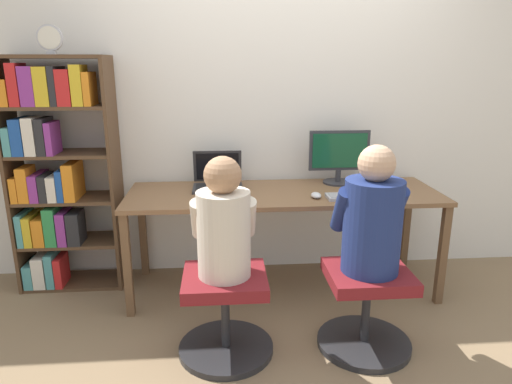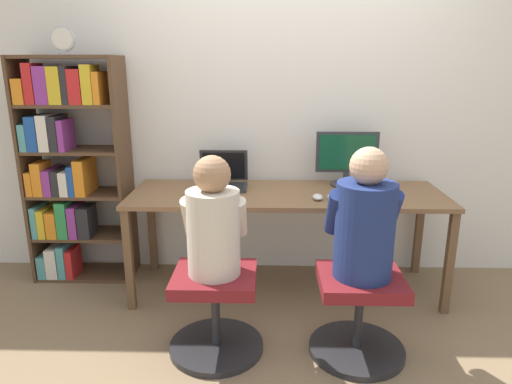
{
  "view_description": "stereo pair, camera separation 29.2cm",
  "coord_description": "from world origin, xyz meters",
  "px_view_note": "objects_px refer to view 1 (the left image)",
  "views": [
    {
      "loc": [
        -0.43,
        -2.66,
        1.58
      ],
      "look_at": [
        -0.21,
        0.14,
        0.79
      ],
      "focal_mm": 32.0,
      "sensor_mm": 36.0,
      "label": 1
    },
    {
      "loc": [
        -0.13,
        -2.67,
        1.58
      ],
      "look_at": [
        -0.21,
        0.14,
        0.79
      ],
      "focal_mm": 32.0,
      "sensor_mm": 36.0,
      "label": 2
    }
  ],
  "objects_px": {
    "person_at_monitor": "(372,218)",
    "person_at_laptop": "(224,224)",
    "desk_clock": "(50,38)",
    "desktop_monitor": "(339,157)",
    "office_chair_right": "(225,311)",
    "laptop": "(218,181)",
    "bookshelf": "(54,171)",
    "office_chair_left": "(366,307)",
    "keyboard": "(357,196)"
  },
  "relations": [
    {
      "from": "person_at_laptop",
      "to": "desk_clock",
      "type": "xyz_separation_m",
      "value": [
        -1.06,
        0.83,
        0.97
      ]
    },
    {
      "from": "keyboard",
      "to": "person_at_laptop",
      "type": "xyz_separation_m",
      "value": [
        -0.88,
        -0.55,
        0.03
      ]
    },
    {
      "from": "keyboard",
      "to": "bookshelf",
      "type": "height_order",
      "value": "bookshelf"
    },
    {
      "from": "office_chair_right",
      "to": "person_at_laptop",
      "type": "bearing_deg",
      "value": 90.0
    },
    {
      "from": "desktop_monitor",
      "to": "laptop",
      "type": "distance_m",
      "value": 0.9
    },
    {
      "from": "keyboard",
      "to": "desk_clock",
      "type": "height_order",
      "value": "desk_clock"
    },
    {
      "from": "person_at_monitor",
      "to": "bookshelf",
      "type": "xyz_separation_m",
      "value": [
        -1.96,
        0.91,
        0.08
      ]
    },
    {
      "from": "office_chair_left",
      "to": "office_chair_right",
      "type": "xyz_separation_m",
      "value": [
        -0.8,
        0.01,
        0.0
      ]
    },
    {
      "from": "office_chair_right",
      "to": "desk_clock",
      "type": "distance_m",
      "value": 2.0
    },
    {
      "from": "keyboard",
      "to": "person_at_monitor",
      "type": "distance_m",
      "value": 0.56
    },
    {
      "from": "office_chair_left",
      "to": "bookshelf",
      "type": "bearing_deg",
      "value": 154.97
    },
    {
      "from": "person_at_laptop",
      "to": "office_chair_right",
      "type": "bearing_deg",
      "value": -90.0
    },
    {
      "from": "office_chair_right",
      "to": "person_at_laptop",
      "type": "xyz_separation_m",
      "value": [
        -0.0,
        0.0,
        0.51
      ]
    },
    {
      "from": "keyboard",
      "to": "office_chair_left",
      "type": "distance_m",
      "value": 0.75
    },
    {
      "from": "keyboard",
      "to": "desk_clock",
      "type": "bearing_deg",
      "value": 171.84
    },
    {
      "from": "keyboard",
      "to": "person_at_monitor",
      "type": "relative_size",
      "value": 0.57
    },
    {
      "from": "person_at_laptop",
      "to": "bookshelf",
      "type": "distance_m",
      "value": 1.47
    },
    {
      "from": "desktop_monitor",
      "to": "bookshelf",
      "type": "distance_m",
      "value": 2.02
    },
    {
      "from": "desktop_monitor",
      "to": "desk_clock",
      "type": "distance_m",
      "value": 2.08
    },
    {
      "from": "keyboard",
      "to": "desktop_monitor",
      "type": "bearing_deg",
      "value": 94.39
    },
    {
      "from": "office_chair_right",
      "to": "person_at_laptop",
      "type": "relative_size",
      "value": 0.82
    },
    {
      "from": "keyboard",
      "to": "office_chair_right",
      "type": "bearing_deg",
      "value": -147.94
    },
    {
      "from": "office_chair_left",
      "to": "person_at_monitor",
      "type": "height_order",
      "value": "person_at_monitor"
    },
    {
      "from": "keyboard",
      "to": "office_chair_left",
      "type": "relative_size",
      "value": 0.75
    },
    {
      "from": "office_chair_left",
      "to": "person_at_laptop",
      "type": "height_order",
      "value": "person_at_laptop"
    },
    {
      "from": "person_at_laptop",
      "to": "desk_clock",
      "type": "distance_m",
      "value": 1.65
    },
    {
      "from": "keyboard",
      "to": "bookshelf",
      "type": "bearing_deg",
      "value": 170.18
    },
    {
      "from": "laptop",
      "to": "bookshelf",
      "type": "distance_m",
      "value": 1.13
    },
    {
      "from": "desktop_monitor",
      "to": "desk_clock",
      "type": "xyz_separation_m",
      "value": [
        -1.91,
        -0.11,
        0.81
      ]
    },
    {
      "from": "person_at_monitor",
      "to": "desk_clock",
      "type": "distance_m",
      "value": 2.25
    },
    {
      "from": "keyboard",
      "to": "office_chair_right",
      "type": "distance_m",
      "value": 1.15
    },
    {
      "from": "person_at_monitor",
      "to": "person_at_laptop",
      "type": "bearing_deg",
      "value": 179.42
    },
    {
      "from": "desktop_monitor",
      "to": "person_at_monitor",
      "type": "bearing_deg",
      "value": -93.29
    },
    {
      "from": "office_chair_right",
      "to": "bookshelf",
      "type": "distance_m",
      "value": 1.6
    },
    {
      "from": "office_chair_left",
      "to": "desk_clock",
      "type": "distance_m",
      "value": 2.52
    },
    {
      "from": "laptop",
      "to": "person_at_laptop",
      "type": "xyz_separation_m",
      "value": [
        0.03,
        -0.88,
        -0.01
      ]
    },
    {
      "from": "office_chair_right",
      "to": "person_at_monitor",
      "type": "bearing_deg",
      "value": -0.26
    },
    {
      "from": "laptop",
      "to": "office_chair_right",
      "type": "relative_size",
      "value": 0.65
    },
    {
      "from": "office_chair_right",
      "to": "person_at_laptop",
      "type": "height_order",
      "value": "person_at_laptop"
    },
    {
      "from": "desktop_monitor",
      "to": "laptop",
      "type": "bearing_deg",
      "value": -176.05
    },
    {
      "from": "office_chair_right",
      "to": "office_chair_left",
      "type": "bearing_deg",
      "value": -0.63
    },
    {
      "from": "laptop",
      "to": "office_chair_left",
      "type": "bearing_deg",
      "value": -46.99
    },
    {
      "from": "laptop",
      "to": "person_at_laptop",
      "type": "bearing_deg",
      "value": -87.83
    },
    {
      "from": "desktop_monitor",
      "to": "bookshelf",
      "type": "bearing_deg",
      "value": -178.95
    },
    {
      "from": "office_chair_right",
      "to": "desktop_monitor",
      "type": "bearing_deg",
      "value": 47.91
    },
    {
      "from": "desk_clock",
      "to": "desktop_monitor",
      "type": "bearing_deg",
      "value": 3.37
    },
    {
      "from": "desktop_monitor",
      "to": "office_chair_right",
      "type": "height_order",
      "value": "desktop_monitor"
    },
    {
      "from": "office_chair_left",
      "to": "person_at_monitor",
      "type": "xyz_separation_m",
      "value": [
        0.0,
        0.01,
        0.53
      ]
    },
    {
      "from": "bookshelf",
      "to": "person_at_laptop",
      "type": "bearing_deg",
      "value": -37.81
    },
    {
      "from": "person_at_laptop",
      "to": "bookshelf",
      "type": "relative_size",
      "value": 0.4
    }
  ]
}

